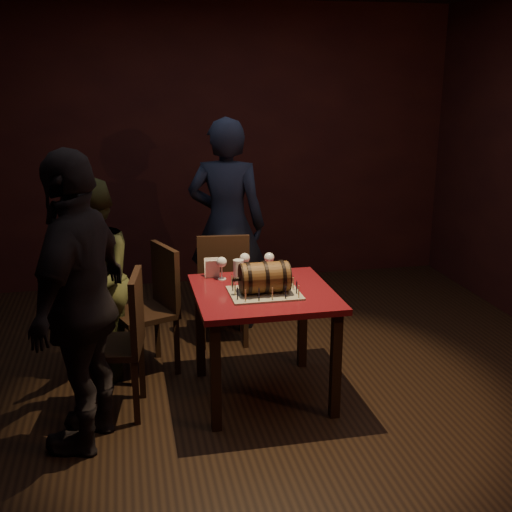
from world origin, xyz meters
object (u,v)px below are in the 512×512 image
Objects in this scene: pub_table at (264,306)px; wine_glass_mid at (245,259)px; pint_of_ale at (238,271)px; chair_left_front at (122,336)px; barrel_cake at (264,277)px; chair_back at (223,283)px; person_left_rear at (92,283)px; wine_glass_left at (222,263)px; chair_left_rear at (154,302)px; wine_glass_right at (269,259)px; person_left_front at (81,303)px; person_back at (227,225)px.

pub_table is 0.42m from wine_glass_mid.
pub_table is 0.32m from pint_of_ale.
pub_table is 0.93m from chair_left_front.
chair_back is at bearing 97.17° from barrel_cake.
wine_glass_left is at bearing 73.62° from person_left_rear.
wine_glass_left is 1.00× the size of wine_glass_mid.
wine_glass_mid is at bearing 78.98° from person_left_rear.
wine_glass_mid is at bearing 23.92° from chair_left_front.
wine_glass_right is at bearing -16.07° from chair_left_rear.
wine_glass_mid is 0.75m from chair_left_rear.
pub_table is at bearing -108.92° from wine_glass_right.
wine_glass_left is 1.10m from person_left_front.
pub_table is at bearing -81.79° from chair_back.
chair_left_front is at bearing -130.47° from chair_back.
wine_glass_left is 0.13m from pint_of_ale.
pint_of_ale is at bearing 103.37° from person_back.
person_left_rear is (-0.98, -0.41, 0.20)m from chair_back.
person_back is 1.24× the size of person_left_rear.
person_left_rear is (-1.11, 0.49, 0.08)m from pub_table.
chair_back reaches higher than pub_table.
chair_left_front is at bearing -178.18° from pub_table.
chair_back reaches higher than wine_glass_right.
chair_back and chair_left_rear have the same top height.
wine_glass_left and wine_glass_right have the same top height.
chair_left_rear is at bearing 149.38° from wine_glass_left.
barrel_cake reaches higher than wine_glass_right.
person_left_front is at bearing -129.01° from chair_back.
pint_of_ale is (-0.12, 0.30, -0.04)m from barrel_cake.
person_left_front is at bearing -5.38° from person_left_rear.
person_left_rear is at bearing -169.82° from chair_left_rear.
chair_left_front reaches higher than wine_glass_right.
pub_table is 2.45× the size of barrel_cake.
barrel_cake is 2.28× the size of wine_glass_mid.
wine_glass_left is at bearing 121.96° from barrel_cake.
person_back reaches higher than chair_left_rear.
pub_table is 0.62× the size of person_left_rear.
pint_of_ale is 0.16× the size of chair_left_rear.
pub_table is 1.22m from person_left_rear.
chair_left_front is 0.52m from person_left_front.
person_left_rear is at bearing 110.24° from chair_left_front.
chair_left_front is at bearing -161.78° from pint_of_ale.
chair_back is at bearing 80.62° from wine_glass_left.
barrel_cake is 1.38m from person_back.
wine_glass_mid reaches higher than pub_table.
person_left_front reaches higher than chair_left_front.
chair_left_rear is at bearing -149.09° from chair_back.
wine_glass_right is 1.24m from person_left_rear.
pint_of_ale is (-0.07, -0.12, -0.04)m from wine_glass_mid.
chair_left_front is at bearing 74.88° from person_back.
chair_back is 1.00× the size of chair_left_front.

